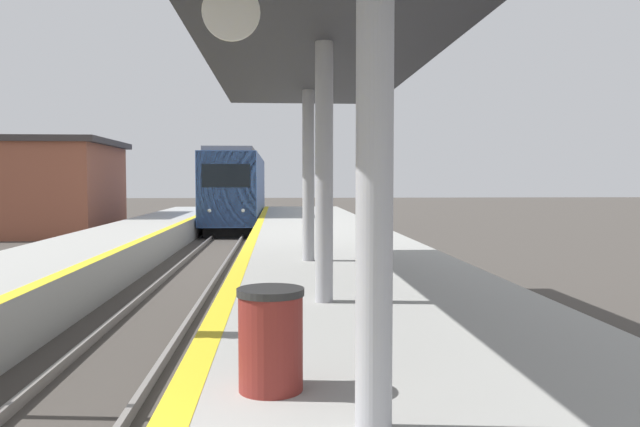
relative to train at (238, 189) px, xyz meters
name	(u,v)px	position (x,y,z in m)	size (l,w,h in m)	color
train	(238,189)	(0.00, 0.00, 0.00)	(2.85, 17.15, 4.44)	black
station_canopy	(324,44)	(3.10, -29.03, 2.44)	(3.68, 14.07, 3.92)	#99999E
trash_bin	(271,339)	(2.37, -32.81, -0.81)	(0.56, 0.56, 0.86)	maroon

